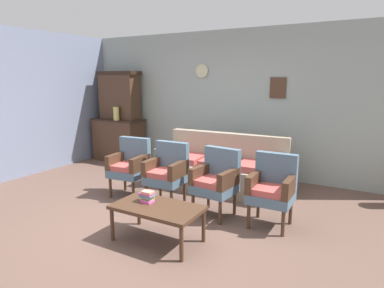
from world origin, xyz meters
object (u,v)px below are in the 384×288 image
(side_cabinet, at_px, (119,140))
(armchair_by_doorway, at_px, (216,179))
(armchair_near_cabinet, at_px, (272,187))
(armchair_row_middle, at_px, (130,164))
(vase_on_cabinet, at_px, (116,114))
(floral_couch, at_px, (222,169))
(coffee_table, at_px, (157,210))
(armchair_near_couch_end, at_px, (167,171))
(book_stack_on_table, at_px, (147,196))

(side_cabinet, distance_m, armchair_by_doorway, 3.59)
(armchair_near_cabinet, bearing_deg, armchair_by_doorway, -176.66)
(armchair_near_cabinet, bearing_deg, armchair_row_middle, -179.62)
(vase_on_cabinet, relative_size, floral_couch, 0.13)
(armchair_by_doorway, relative_size, coffee_table, 0.90)
(armchair_row_middle, height_order, armchair_by_doorway, same)
(armchair_row_middle, distance_m, armchair_near_couch_end, 0.70)
(floral_couch, xyz_separation_m, book_stack_on_table, (-0.04, -1.99, 0.16))
(armchair_near_couch_end, xyz_separation_m, armchair_near_cabinet, (1.54, 0.03, 0.00))
(armchair_near_couch_end, height_order, armchair_by_doorway, same)
(vase_on_cabinet, height_order, armchair_near_cabinet, vase_on_cabinet)
(armchair_near_couch_end, relative_size, armchair_by_doorway, 1.00)
(vase_on_cabinet, bearing_deg, armchair_by_doorway, -25.80)
(armchair_by_doorway, distance_m, book_stack_on_table, 1.05)
(book_stack_on_table, bearing_deg, coffee_table, -14.72)
(floral_couch, height_order, armchair_by_doorway, same)
(armchair_near_couch_end, relative_size, armchair_near_cabinet, 1.00)
(side_cabinet, bearing_deg, armchair_row_middle, -44.11)
(vase_on_cabinet, height_order, floral_couch, vase_on_cabinet)
(vase_on_cabinet, bearing_deg, floral_couch, -9.60)
(armchair_near_couch_end, bearing_deg, floral_couch, 67.78)
(vase_on_cabinet, bearing_deg, side_cabinet, 123.40)
(coffee_table, height_order, book_stack_on_table, book_stack_on_table)
(armchair_row_middle, distance_m, armchair_near_cabinet, 2.25)
(armchair_near_cabinet, height_order, coffee_table, armchair_near_cabinet)
(side_cabinet, height_order, coffee_table, side_cabinet)
(floral_couch, distance_m, coffee_table, 2.04)
(armchair_near_couch_end, relative_size, book_stack_on_table, 5.19)
(side_cabinet, height_order, armchair_near_cabinet, side_cabinet)
(vase_on_cabinet, relative_size, armchair_near_couch_end, 0.32)
(armchair_near_couch_end, bearing_deg, coffee_table, -61.73)
(floral_couch, relative_size, coffee_table, 2.13)
(vase_on_cabinet, bearing_deg, armchair_near_couch_end, -32.85)
(floral_couch, bearing_deg, book_stack_on_table, -91.02)
(floral_couch, height_order, coffee_table, floral_couch)
(armchair_near_couch_end, height_order, coffee_table, armchair_near_couch_end)
(armchair_row_middle, bearing_deg, vase_on_cabinet, 137.12)
(book_stack_on_table, bearing_deg, vase_on_cabinet, 137.33)
(armchair_by_doorway, relative_size, armchair_near_cabinet, 1.00)
(side_cabinet, relative_size, book_stack_on_table, 6.66)
(floral_couch, xyz_separation_m, armchair_by_doorway, (0.39, -1.03, 0.17))
(vase_on_cabinet, xyz_separation_m, armchair_by_doorway, (3.07, -1.48, -0.57))
(vase_on_cabinet, bearing_deg, armchair_near_cabinet, -20.69)
(floral_couch, xyz_separation_m, armchair_near_couch_end, (-0.41, -1.01, 0.17))
(armchair_row_middle, xyz_separation_m, armchair_near_cabinet, (2.25, 0.01, 0.00))
(floral_couch, xyz_separation_m, coffee_table, (0.13, -2.03, 0.05))
(side_cabinet, distance_m, armchair_row_middle, 2.34)
(armchair_by_doorway, bearing_deg, side_cabinet, 152.46)
(armchair_by_doorway, relative_size, book_stack_on_table, 5.19)
(armchair_row_middle, bearing_deg, floral_couch, 41.87)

